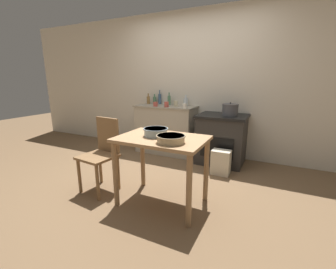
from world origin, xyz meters
TOP-DOWN VIEW (x-y plane):
  - ground_plane at (0.00, 0.00)m, footprint 14.00×14.00m
  - wall_back at (0.00, 1.58)m, footprint 8.00×0.07m
  - counter_cabinet at (-0.45, 1.31)m, footprint 1.12×0.52m
  - stove at (0.62, 1.23)m, footprint 0.78×0.67m
  - work_table at (0.33, -0.35)m, footprint 0.95×0.65m
  - chair at (-0.50, -0.37)m, footprint 0.44×0.44m
  - flour_sack at (0.74, 0.73)m, footprint 0.27×0.19m
  - stock_pot at (0.74, 1.22)m, footprint 0.26×0.26m
  - mixing_bowl_large at (0.24, -0.32)m, footprint 0.27×0.27m
  - mixing_bowl_small at (0.50, -0.49)m, footprint 0.29×0.29m
  - bottle_far_left at (-0.79, 1.49)m, footprint 0.06×0.06m
  - bottle_left at (-0.12, 1.46)m, footprint 0.08×0.08m
  - bottle_mid_left at (-0.46, 1.46)m, footprint 0.06×0.06m
  - bottle_center_left at (-0.68, 1.50)m, footprint 0.06×0.06m
  - bottle_center at (-0.89, 1.42)m, footprint 0.06×0.06m
  - cup_center_right at (-0.57, 1.12)m, footprint 0.08×0.08m
  - cup_mid_right at (-0.00, 1.12)m, footprint 0.08×0.08m
  - cup_right at (-0.34, 1.12)m, footprint 0.08×0.08m
  - cup_far_right at (-0.23, 1.27)m, footprint 0.07×0.07m

SIDE VIEW (x-z plane):
  - ground_plane at x=0.00m, z-range 0.00..0.00m
  - flour_sack at x=0.74m, z-range 0.00..0.37m
  - stove at x=0.62m, z-range 0.00..0.81m
  - counter_cabinet at x=-0.45m, z-range 0.00..0.90m
  - chair at x=-0.50m, z-range 0.04..0.95m
  - work_table at x=0.33m, z-range 0.25..1.03m
  - mixing_bowl_small at x=0.50m, z-range 0.78..0.85m
  - mixing_bowl_large at x=0.24m, z-range 0.78..0.87m
  - stock_pot at x=0.74m, z-range 0.80..1.01m
  - cup_mid_right at x=0.00m, z-range 0.90..0.97m
  - cup_center_right at x=-0.57m, z-range 0.90..0.98m
  - cup_right at x=-0.34m, z-range 0.90..0.99m
  - cup_far_right at x=-0.23m, z-range 0.90..1.00m
  - bottle_far_left at x=-0.79m, z-range 0.88..1.06m
  - bottle_left at x=-0.12m, z-range 0.87..1.07m
  - bottle_center at x=-0.89m, z-range 0.87..1.08m
  - bottle_mid_left at x=-0.46m, z-range 0.87..1.10m
  - bottle_center_left at x=-0.68m, z-range 0.87..1.13m
  - wall_back at x=0.00m, z-range 0.00..2.55m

